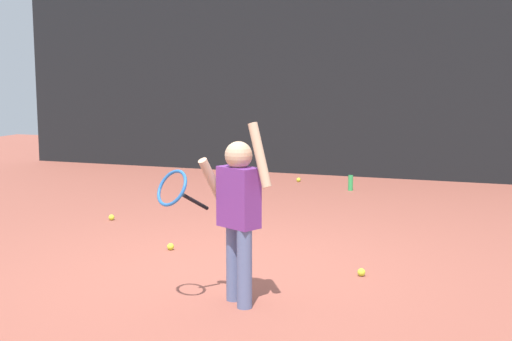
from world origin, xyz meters
The scene contains 11 objects.
ground_plane centered at (0.00, 0.00, 0.00)m, with size 20.00×20.00×0.00m, color #9E5142.
back_fence_windscreen centered at (0.00, 5.64, 1.70)m, with size 12.07×0.08×3.39m, color black.
fence_post_0 centered at (-5.89, 5.70, 1.77)m, with size 0.09×0.09×3.54m, color slate.
fence_post_1 centered at (-1.96, 5.70, 1.77)m, with size 0.09×0.09×3.54m, color slate.
fence_post_2 centered at (1.96, 5.70, 1.77)m, with size 0.09×0.09×3.54m, color slate.
tennis_player centered at (0.40, -0.76, 0.73)m, with size 0.87×0.55×1.35m.
water_bottle centered at (0.22, 4.30, 0.11)m, with size 0.07×0.07×0.22m, color green.
tennis_ball_1 centered at (-0.75, 0.47, 0.03)m, with size 0.07×0.07×0.07m, color #CCE033.
tennis_ball_2 centered at (-0.69, 4.79, 0.03)m, with size 0.07×0.07×0.07m, color #CCE033.
tennis_ball_3 centered at (1.14, 0.23, 0.03)m, with size 0.07×0.07×0.07m, color #CCE033.
tennis_ball_4 centered at (-1.97, 1.44, 0.03)m, with size 0.07×0.07×0.07m, color #CCE033.
Camera 1 is at (2.14, -5.32, 1.71)m, focal length 48.34 mm.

